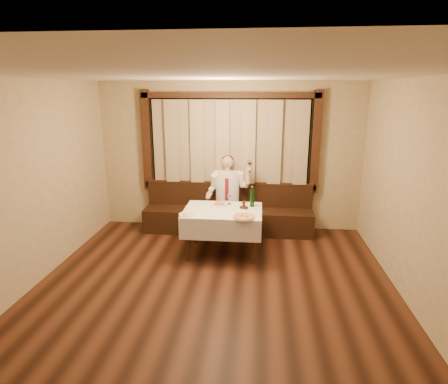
# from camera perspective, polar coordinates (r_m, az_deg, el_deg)

# --- Properties ---
(room) EXTENTS (5.01, 6.01, 2.81)m
(room) POSITION_cam_1_polar(r_m,az_deg,el_deg) (5.21, -1.02, 2.62)
(room) COLOR black
(room) RESTS_ON ground
(banquette) EXTENTS (3.20, 0.61, 0.94)m
(banquette) POSITION_cam_1_polar(r_m,az_deg,el_deg) (7.22, 0.65, -3.57)
(banquette) COLOR black
(banquette) RESTS_ON ground
(dining_table) EXTENTS (1.27, 0.97, 0.76)m
(dining_table) POSITION_cam_1_polar(r_m,az_deg,el_deg) (6.14, -0.18, -3.63)
(dining_table) COLOR black
(dining_table) RESTS_ON ground
(pizza) EXTENTS (0.35, 0.35, 0.04)m
(pizza) POSITION_cam_1_polar(r_m,az_deg,el_deg) (5.72, 3.06, -3.81)
(pizza) COLOR white
(pizza) RESTS_ON dining_table
(pasta_red) EXTENTS (0.28, 0.28, 0.10)m
(pasta_red) POSITION_cam_1_polar(r_m,az_deg,el_deg) (6.33, -0.72, -1.67)
(pasta_red) COLOR white
(pasta_red) RESTS_ON dining_table
(pasta_cream) EXTENTS (0.26, 0.26, 0.09)m
(pasta_cream) POSITION_cam_1_polar(r_m,az_deg,el_deg) (5.87, -5.66, -3.16)
(pasta_cream) COLOR white
(pasta_cream) RESTS_ON dining_table
(green_bottle) EXTENTS (0.08, 0.08, 0.35)m
(green_bottle) POSITION_cam_1_polar(r_m,az_deg,el_deg) (6.25, 4.32, -0.93)
(green_bottle) COLOR #0E4311
(green_bottle) RESTS_ON dining_table
(table_wine_glass) EXTENTS (0.07, 0.07, 0.19)m
(table_wine_glass) POSITION_cam_1_polar(r_m,az_deg,el_deg) (6.37, 0.81, -0.66)
(table_wine_glass) COLOR white
(table_wine_glass) RESTS_ON dining_table
(cruet_caddy) EXTENTS (0.14, 0.10, 0.13)m
(cruet_caddy) POSITION_cam_1_polar(r_m,az_deg,el_deg) (6.15, 3.05, -2.14)
(cruet_caddy) COLOR black
(cruet_caddy) RESTS_ON dining_table
(seated_man) EXTENTS (0.83, 0.62, 1.47)m
(seated_man) POSITION_cam_1_polar(r_m,az_deg,el_deg) (6.97, 0.53, 0.39)
(seated_man) COLOR black
(seated_man) RESTS_ON ground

